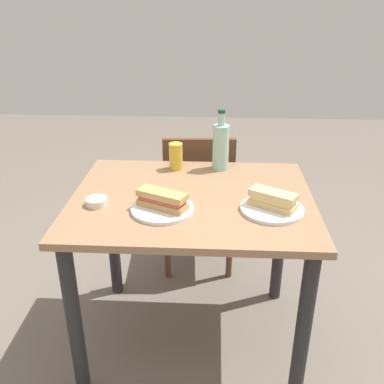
{
  "coord_description": "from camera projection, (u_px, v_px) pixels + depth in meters",
  "views": [
    {
      "loc": [
        0.09,
        -1.63,
        1.56
      ],
      "look_at": [
        0.0,
        0.0,
        0.79
      ],
      "focal_mm": 40.54,
      "sensor_mm": 36.0,
      "label": 1
    }
  ],
  "objects": [
    {
      "name": "ground_plane",
      "position": [
        192.0,
        336.0,
        2.14
      ],
      "size": [
        8.0,
        8.0,
        0.0
      ],
      "primitive_type": "plane",
      "color": "#6B6056"
    },
    {
      "name": "dining_table",
      "position": [
        192.0,
        224.0,
        1.87
      ],
      "size": [
        1.01,
        0.8,
        0.77
      ],
      "color": "#997251",
      "rests_on": "ground"
    },
    {
      "name": "chair_far",
      "position": [
        199.0,
        195.0,
        2.47
      ],
      "size": [
        0.42,
        0.42,
        0.86
      ],
      "color": "brown",
      "rests_on": "ground"
    },
    {
      "name": "plate_near",
      "position": [
        162.0,
        209.0,
        1.69
      ],
      "size": [
        0.25,
        0.25,
        0.01
      ],
      "primitive_type": "cylinder",
      "color": "white",
      "rests_on": "dining_table"
    },
    {
      "name": "baguette_sandwich_near",
      "position": [
        162.0,
        199.0,
        1.67
      ],
      "size": [
        0.21,
        0.15,
        0.07
      ],
      "color": "tan",
      "rests_on": "plate_near"
    },
    {
      "name": "knife_near",
      "position": [
        167.0,
        200.0,
        1.73
      ],
      "size": [
        0.17,
        0.07,
        0.01
      ],
      "color": "silver",
      "rests_on": "plate_near"
    },
    {
      "name": "plate_far",
      "position": [
        272.0,
        209.0,
        1.69
      ],
      "size": [
        0.25,
        0.25,
        0.01
      ],
      "primitive_type": "cylinder",
      "color": "white",
      "rests_on": "dining_table"
    },
    {
      "name": "baguette_sandwich_far",
      "position": [
        273.0,
        200.0,
        1.67
      ],
      "size": [
        0.19,
        0.15,
        0.07
      ],
      "color": "#DBB77A",
      "rests_on": "plate_far"
    },
    {
      "name": "knife_far",
      "position": [
        275.0,
        201.0,
        1.73
      ],
      "size": [
        0.18,
        0.06,
        0.01
      ],
      "color": "silver",
      "rests_on": "plate_far"
    },
    {
      "name": "water_bottle",
      "position": [
        221.0,
        146.0,
        2.04
      ],
      "size": [
        0.08,
        0.08,
        0.29
      ],
      "color": "#99C6B7",
      "rests_on": "dining_table"
    },
    {
      "name": "beer_glass",
      "position": [
        176.0,
        156.0,
        2.06
      ],
      "size": [
        0.07,
        0.07,
        0.13
      ],
      "primitive_type": "cylinder",
      "color": "gold",
      "rests_on": "dining_table"
    },
    {
      "name": "olive_bowl",
      "position": [
        97.0,
        202.0,
        1.73
      ],
      "size": [
        0.09,
        0.09,
        0.03
      ],
      "primitive_type": "cylinder",
      "color": "silver",
      "rests_on": "dining_table"
    }
  ]
}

